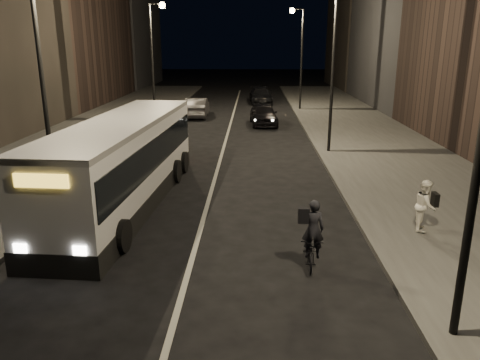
# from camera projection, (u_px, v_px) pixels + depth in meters

# --- Properties ---
(ground) EXTENTS (180.00, 180.00, 0.00)m
(ground) POSITION_uv_depth(u_px,v_px,m) (195.00, 250.00, 13.23)
(ground) COLOR black
(ground) RESTS_ON ground
(sidewalk_right) EXTENTS (7.00, 70.00, 0.16)m
(sidewalk_right) POSITION_uv_depth(u_px,v_px,m) (375.00, 144.00, 26.39)
(sidewalk_right) COLOR #3C3C39
(sidewalk_right) RESTS_ON ground
(sidewalk_left) EXTENTS (7.00, 70.00, 0.16)m
(sidewalk_left) POSITION_uv_depth(u_px,v_px,m) (77.00, 143.00, 26.85)
(sidewalk_left) COLOR #3C3C39
(sidewalk_left) RESTS_ON ground
(streetlight_right_near) EXTENTS (1.20, 0.44, 8.12)m
(streetlight_right_near) POSITION_uv_depth(u_px,v_px,m) (477.00, 60.00, 7.72)
(streetlight_right_near) COLOR black
(streetlight_right_near) RESTS_ON sidewalk_right
(streetlight_right_mid) EXTENTS (1.20, 0.44, 8.12)m
(streetlight_right_mid) POSITION_uv_depth(u_px,v_px,m) (329.00, 48.00, 23.06)
(streetlight_right_mid) COLOR black
(streetlight_right_mid) RESTS_ON sidewalk_right
(streetlight_right_far) EXTENTS (1.20, 0.44, 8.12)m
(streetlight_right_far) POSITION_uv_depth(u_px,v_px,m) (299.00, 45.00, 38.39)
(streetlight_right_far) COLOR black
(streetlight_right_far) RESTS_ON sidewalk_right
(streetlight_left_near) EXTENTS (1.20, 0.44, 8.12)m
(streetlight_left_near) POSITION_uv_depth(u_px,v_px,m) (46.00, 51.00, 15.68)
(streetlight_left_near) COLOR black
(streetlight_left_near) RESTS_ON sidewalk_left
(streetlight_left_far) EXTENTS (1.20, 0.44, 8.12)m
(streetlight_left_far) POSITION_uv_depth(u_px,v_px,m) (155.00, 46.00, 32.93)
(streetlight_left_far) COLOR black
(streetlight_left_far) RESTS_ON sidewalk_left
(city_bus) EXTENTS (3.21, 11.48, 3.06)m
(city_bus) POSITION_uv_depth(u_px,v_px,m) (124.00, 159.00, 16.55)
(city_bus) COLOR silver
(city_bus) RESTS_ON ground
(cyclist_on_bicycle) EXTENTS (0.70, 1.67, 1.87)m
(cyclist_on_bicycle) POSITION_uv_depth(u_px,v_px,m) (311.00, 244.00, 12.13)
(cyclist_on_bicycle) COLOR black
(cyclist_on_bicycle) RESTS_ON ground
(pedestrian_woman) EXTENTS (0.81, 0.91, 1.57)m
(pedestrian_woman) POSITION_uv_depth(u_px,v_px,m) (425.00, 205.00, 14.02)
(pedestrian_woman) COLOR white
(pedestrian_woman) RESTS_ON sidewalk_right
(car_near) EXTENTS (2.09, 4.51, 1.50)m
(car_near) POSITION_uv_depth(u_px,v_px,m) (263.00, 114.00, 32.90)
(car_near) COLOR black
(car_near) RESTS_ON ground
(car_mid) EXTENTS (1.69, 4.57, 1.49)m
(car_mid) POSITION_uv_depth(u_px,v_px,m) (197.00, 107.00, 36.27)
(car_mid) COLOR #333335
(car_mid) RESTS_ON ground
(car_far) EXTENTS (2.33, 5.09, 1.44)m
(car_far) POSITION_uv_depth(u_px,v_px,m) (261.00, 95.00, 44.56)
(car_far) COLOR black
(car_far) RESTS_ON ground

